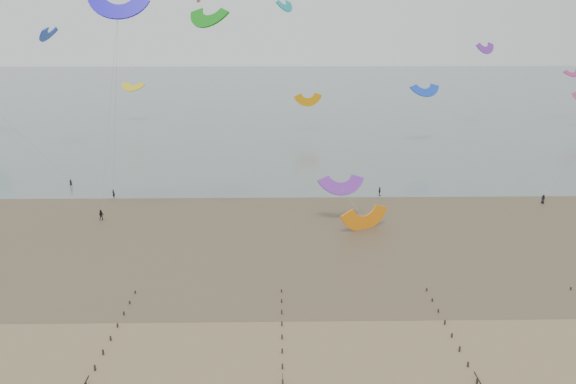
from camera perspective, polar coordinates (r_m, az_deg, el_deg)
The scene contains 6 objects.
ground at distance 60.02m, azimuth -4.56°, elevation -15.43°, with size 500.00×500.00×0.00m, color brown.
sea_and_shore at distance 91.10m, azimuth -5.84°, elevation -3.64°, with size 500.00×665.00×0.03m.
kitesurfer_lead at distance 110.30m, azimuth -17.30°, elevation -0.18°, with size 0.58×0.38×1.58m, color black.
kitesurfers at distance 106.68m, azimuth 16.32°, elevation -0.63°, with size 124.27×23.86×1.84m.
grounded_kite at distance 91.04m, azimuth 7.77°, elevation -3.73°, with size 7.46×3.91×5.69m, color orange, non-canonical shape.
kites_airborne at distance 139.59m, azimuth -9.27°, elevation 12.42°, with size 223.26×102.87×38.49m.
Camera 1 is at (3.77, -50.40, 32.36)m, focal length 35.00 mm.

